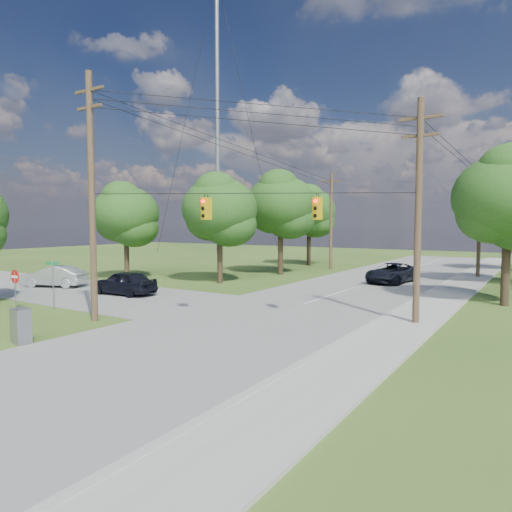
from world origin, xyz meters
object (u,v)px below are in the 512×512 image
Objects in this scene: pole_sw at (92,193)px; car_main_north at (392,273)px; pole_ne at (418,208)px; do_not_enter_sign at (15,281)px; pole_north_w at (331,220)px; car_cross_dark at (124,283)px; control_cabinet at (21,326)px; pole_north_e at (480,219)px; car_cross_silver at (54,276)px.

pole_sw is 24.24m from car_main_north.
pole_ne is 16.21m from car_main_north.
pole_ne is 4.64× the size of do_not_enter_sign.
pole_north_w is 24.19m from car_cross_dark.
control_cabinet is at bearing 25.55° from car_cross_dark.
car_main_north is (8.55, -7.42, -4.32)m from pole_north_w.
pole_sw reaches higher than car_cross_dark.
pole_sw reaches higher than pole_north_e.
car_main_north is 2.48× the size of do_not_enter_sign.
car_cross_dark reaches higher than control_cabinet.
car_main_north is at bearing -40.95° from pole_north_w.
car_cross_dark is at bearing -175.90° from pole_ne.
pole_ne is 22.00m from pole_north_e.
pole_sw is at bearing 41.76° from car_cross_silver.
car_main_north is (13.27, 15.92, -0.03)m from car_cross_dark.
control_cabinet is (1.10, -4.35, -5.53)m from pole_sw.
do_not_enter_sign is at bearing -122.31° from pole_north_e.
do_not_enter_sign is at bearing 161.10° from control_cabinet.
pole_sw reaches higher than pole_ne.
pole_sw reaches higher than car_main_north.
pole_north_e is 2.10× the size of car_cross_silver.
car_cross_dark is 0.99× the size of car_cross_silver.
pole_ne reaches higher than pole_north_w.
control_cabinet is 0.62× the size of do_not_enter_sign.
car_main_north is (-5.35, -7.42, -4.32)m from pole_north_e.
pole_north_w is at bearing 147.33° from car_main_north.
pole_north_e reaches higher than car_cross_dark.
control_cabinet is at bearing -75.80° from pole_sw.
do_not_enter_sign reaches higher than car_cross_silver.
pole_sw is 1.20× the size of pole_north_w.
do_not_enter_sign is at bearing -112.85° from car_main_north.
pole_ne is at bearing 53.06° from control_cabinet.
car_main_north is at bearing 105.71° from car_cross_silver.
pole_ne reaches higher than car_main_north.
pole_sw is at bearing 34.42° from car_cross_dark.
pole_sw is 29.62m from pole_north_w.
pole_north_e is at bearing 56.00° from do_not_enter_sign.
car_cross_dark is at bearing 129.22° from pole_sw.
car_cross_dark is 2.09× the size of do_not_enter_sign.
pole_north_w is at bearing 122.29° from pole_ne.
pole_ne is 1.05× the size of pole_north_w.
pole_north_w is 12.12m from car_main_north.
pole_north_w is 7.13× the size of control_cabinet.
car_cross_silver is at bearing -117.05° from pole_north_w.
pole_north_w is 4.42× the size of do_not_enter_sign.
do_not_enter_sign reaches higher than control_cabinet.
pole_north_w is at bearing 90.77° from pole_sw.
car_cross_silver is 3.39× the size of control_cabinet.
do_not_enter_sign reaches higher than car_main_north.
car_cross_dark reaches higher than car_main_north.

